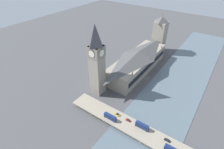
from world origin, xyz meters
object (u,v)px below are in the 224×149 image
(car_northbound_tail, at_px, (167,140))
(car_northbound_mid, at_px, (128,120))
(road_bridge, at_px, (144,134))
(double_decker_bus_lead, at_px, (142,126))
(double_decker_bus_rear, at_px, (110,117))
(parliament_hall, at_px, (138,61))
(clock_tower, at_px, (97,60))
(car_southbound_mid, at_px, (117,114))
(victoria_tower, at_px, (160,35))

(car_northbound_tail, bearing_deg, car_northbound_mid, 0.71)
(car_northbound_tail, bearing_deg, road_bridge, 12.19)
(double_decker_bus_lead, bearing_deg, double_decker_bus_rear, 15.07)
(parliament_hall, relative_size, double_decker_bus_lead, 8.78)
(clock_tower, distance_m, car_northbound_tail, 87.66)
(clock_tower, xyz_separation_m, car_northbound_mid, (-46.44, 18.64, -32.55))
(clock_tower, distance_m, double_decker_bus_lead, 69.01)
(double_decker_bus_rear, relative_size, car_southbound_mid, 2.38)
(road_bridge, distance_m, car_southbound_mid, 27.38)
(clock_tower, bearing_deg, car_southbound_mid, 152.79)
(double_decker_bus_lead, distance_m, car_southbound_mid, 23.22)
(road_bridge, xyz_separation_m, car_northbound_tail, (-16.40, -3.54, 1.56))
(road_bridge, height_order, car_northbound_mid, car_northbound_mid)
(car_northbound_mid, distance_m, car_southbound_mid, 10.65)
(double_decker_bus_lead, relative_size, double_decker_bus_rear, 0.98)
(victoria_tower, bearing_deg, road_bridge, 109.44)
(car_northbound_mid, height_order, car_northbound_tail, car_northbound_mid)
(parliament_hall, xyz_separation_m, road_bridge, (-49.80, 80.44, -9.35))
(road_bridge, xyz_separation_m, car_southbound_mid, (27.13, -3.37, 1.54))
(clock_tower, height_order, double_decker_bus_lead, clock_tower)
(clock_tower, relative_size, car_northbound_tail, 16.43)
(victoria_tower, distance_m, car_northbound_tail, 154.19)
(victoria_tower, distance_m, car_southbound_mid, 141.24)
(double_decker_bus_rear, height_order, car_northbound_mid, double_decker_bus_rear)
(road_bridge, bearing_deg, car_northbound_mid, -10.77)
(victoria_tower, bearing_deg, car_northbound_tail, 115.69)
(double_decker_bus_rear, distance_m, car_northbound_tail, 46.64)
(clock_tower, distance_m, double_decker_bus_rear, 52.04)
(parliament_hall, bearing_deg, double_decker_bus_rear, 103.47)
(double_decker_bus_lead, xyz_separation_m, double_decker_bus_rear, (25.64, 6.90, -0.09))
(parliament_hall, distance_m, clock_tower, 65.02)
(victoria_tower, height_order, car_northbound_tail, victoria_tower)
(clock_tower, height_order, road_bridge, clock_tower)
(parliament_hall, relative_size, double_decker_bus_rear, 8.60)
(victoria_tower, xyz_separation_m, double_decker_bus_lead, (-45.87, 138.18, -18.48))
(parliament_hall, relative_size, victoria_tower, 1.80)
(parliament_hall, xyz_separation_m, victoria_tower, (0.06, -60.83, 12.59))
(road_bridge, distance_m, double_decker_bus_lead, 6.12)
(car_northbound_tail, xyz_separation_m, car_southbound_mid, (43.53, 0.17, -0.01))
(double_decker_bus_lead, bearing_deg, car_northbound_tail, -178.75)
(car_northbound_mid, bearing_deg, road_bridge, 169.23)
(victoria_tower, distance_m, double_decker_bus_lead, 146.76)
(road_bridge, bearing_deg, car_northbound_tail, -167.81)
(double_decker_bus_rear, bearing_deg, double_decker_bus_lead, -164.93)
(parliament_hall, xyz_separation_m, car_northbound_mid, (-33.32, 77.31, -7.78))
(parliament_hall, relative_size, car_northbound_tail, 22.68)
(clock_tower, distance_m, victoria_tower, 120.83)
(double_decker_bus_rear, xyz_separation_m, car_northbound_tail, (-46.02, -7.35, -1.81))
(car_northbound_mid, xyz_separation_m, car_northbound_tail, (-32.88, -0.41, -0.02))
(victoria_tower, height_order, car_northbound_mid, victoria_tower)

